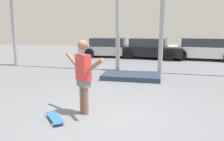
{
  "coord_description": "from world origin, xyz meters",
  "views": [
    {
      "loc": [
        1.38,
        -4.52,
        1.99
      ],
      "look_at": [
        -0.2,
        1.45,
        0.78
      ],
      "focal_mm": 35.0,
      "sensor_mm": 36.0,
      "label": 1
    }
  ],
  "objects_px": {
    "parked_car_silver": "(110,48)",
    "parked_car_black": "(150,49)",
    "skateboard": "(55,118)",
    "manual_pad": "(131,76)",
    "skateboarder": "(83,73)",
    "parked_car_white": "(203,49)"
  },
  "relations": [
    {
      "from": "parked_car_black",
      "to": "skateboard",
      "type": "bearing_deg",
      "value": -91.18
    },
    {
      "from": "parked_car_silver",
      "to": "parked_car_black",
      "type": "distance_m",
      "value": 2.78
    },
    {
      "from": "skateboarder",
      "to": "parked_car_black",
      "type": "distance_m",
      "value": 10.1
    },
    {
      "from": "manual_pad",
      "to": "parked_car_silver",
      "type": "bearing_deg",
      "value": 112.67
    },
    {
      "from": "skateboard",
      "to": "parked_car_silver",
      "type": "relative_size",
      "value": 0.16
    },
    {
      "from": "skateboarder",
      "to": "skateboard",
      "type": "height_order",
      "value": "skateboarder"
    },
    {
      "from": "manual_pad",
      "to": "parked_car_black",
      "type": "distance_m",
      "value": 6.27
    },
    {
      "from": "parked_car_silver",
      "to": "parked_car_black",
      "type": "xyz_separation_m",
      "value": [
        2.78,
        0.0,
        0.01
      ]
    },
    {
      "from": "skateboard",
      "to": "parked_car_silver",
      "type": "xyz_separation_m",
      "value": [
        -1.67,
        10.62,
        0.57
      ]
    },
    {
      "from": "manual_pad",
      "to": "parked_car_black",
      "type": "relative_size",
      "value": 0.54
    },
    {
      "from": "skateboard",
      "to": "manual_pad",
      "type": "distance_m",
      "value": 4.47
    },
    {
      "from": "manual_pad",
      "to": "skateboard",
      "type": "bearing_deg",
      "value": -102.05
    },
    {
      "from": "skateboarder",
      "to": "parked_car_black",
      "type": "height_order",
      "value": "skateboarder"
    },
    {
      "from": "skateboarder",
      "to": "skateboard",
      "type": "bearing_deg",
      "value": -96.62
    },
    {
      "from": "manual_pad",
      "to": "parked_car_silver",
      "type": "xyz_separation_m",
      "value": [
        -2.61,
        6.24,
        0.54
      ]
    },
    {
      "from": "skateboard",
      "to": "parked_car_white",
      "type": "height_order",
      "value": "parked_car_white"
    },
    {
      "from": "skateboard",
      "to": "manual_pad",
      "type": "bearing_deg",
      "value": 123.26
    },
    {
      "from": "manual_pad",
      "to": "skateboarder",
      "type": "bearing_deg",
      "value": -96.82
    },
    {
      "from": "parked_car_black",
      "to": "parked_car_silver",
      "type": "bearing_deg",
      "value": -175.19
    },
    {
      "from": "skateboard",
      "to": "parked_car_white",
      "type": "xyz_separation_m",
      "value": [
        4.4,
        10.77,
        0.6
      ]
    },
    {
      "from": "parked_car_silver",
      "to": "skateboard",
      "type": "bearing_deg",
      "value": -86.59
    },
    {
      "from": "skateboard",
      "to": "parked_car_black",
      "type": "xyz_separation_m",
      "value": [
        1.1,
        10.62,
        0.58
      ]
    }
  ]
}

